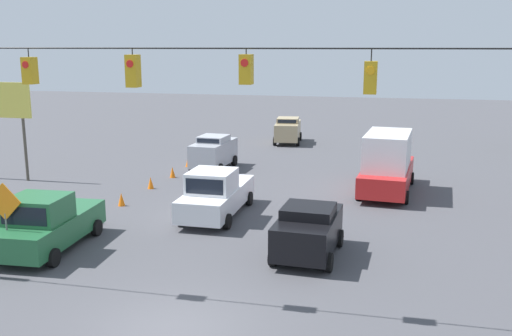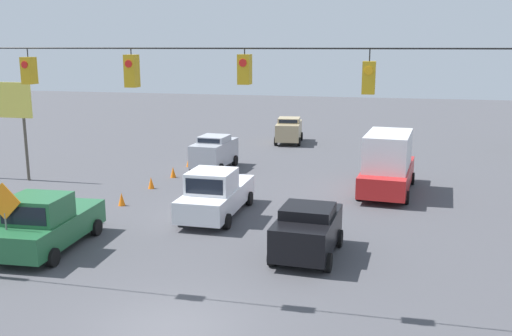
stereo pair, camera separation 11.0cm
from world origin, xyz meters
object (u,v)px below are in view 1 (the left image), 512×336
overhead_signal_span (190,128)px  pickup_truck_green_parked_shoulder (46,224)px  roadside_billboard (2,109)px  traffic_cone_fifth (172,172)px  pickup_truck_white_withflow_mid (216,194)px  traffic_cone_fourth (151,183)px  sedan_silver_withflow_far (214,152)px  traffic_cone_nearest (53,240)px  traffic_cone_second (96,216)px  traffic_cone_farthest (188,162)px  sedan_black_crossing_near (308,230)px  sedan_tan_withflow_deep (288,130)px  box_truck_red_oncoming_far (387,163)px  work_zone_sign (5,208)px  traffic_cone_third (121,199)px

overhead_signal_span → pickup_truck_green_parked_shoulder: overhead_signal_span is taller
roadside_billboard → traffic_cone_fifth: bearing=-164.3°
pickup_truck_white_withflow_mid → traffic_cone_fourth: size_ratio=9.13×
overhead_signal_span → sedan_silver_withflow_far: bearing=-74.6°
traffic_cone_fifth → pickup_truck_white_withflow_mid: bearing=125.0°
traffic_cone_nearest → traffic_cone_fourth: same height
traffic_cone_second → roadside_billboard: roadside_billboard is taller
sedan_silver_withflow_far → traffic_cone_farthest: bearing=-8.5°
traffic_cone_second → pickup_truck_green_parked_shoulder: bearing=87.2°
roadside_billboard → sedan_black_crossing_near: bearing=156.1°
traffic_cone_farthest → sedan_tan_withflow_deep: bearing=-113.9°
traffic_cone_fourth → traffic_cone_second: bearing=91.4°
traffic_cone_nearest → traffic_cone_fourth: size_ratio=1.00×
pickup_truck_green_parked_shoulder → traffic_cone_fourth: (-0.01, -9.26, -0.67)m
box_truck_red_oncoming_far → traffic_cone_fourth: 12.11m
sedan_tan_withflow_deep → traffic_cone_farthest: sedan_tan_withflow_deep is taller
pickup_truck_green_parked_shoulder → traffic_cone_nearest: (-0.11, -0.16, -0.67)m
sedan_tan_withflow_deep → work_zone_sign: size_ratio=1.43×
traffic_cone_nearest → overhead_signal_span: bearing=155.5°
sedan_silver_withflow_far → traffic_cone_nearest: 14.56m
traffic_cone_fourth → traffic_cone_farthest: size_ratio=1.00×
traffic_cone_fourth → work_zone_sign: bearing=87.6°
traffic_cone_second → sedan_black_crossing_near: bearing=169.5°
traffic_cone_third → sedan_tan_withflow_deep: bearing=-103.4°
box_truck_red_oncoming_far → traffic_cone_fifth: 11.80m
pickup_truck_white_withflow_mid → traffic_cone_third: pickup_truck_white_withflow_mid is taller
traffic_cone_nearest → traffic_cone_third: same height
traffic_cone_farthest → roadside_billboard: roadside_billboard is taller
roadside_billboard → overhead_signal_span: bearing=141.0°
sedan_tan_withflow_deep → traffic_cone_nearest: 25.08m
traffic_cone_third → overhead_signal_span: bearing=127.0°
box_truck_red_oncoming_far → traffic_cone_second: size_ratio=10.62×
pickup_truck_green_parked_shoulder → overhead_signal_span: bearing=157.0°
sedan_silver_withflow_far → sedan_black_crossing_near: bearing=119.9°
traffic_cone_third → traffic_cone_fourth: size_ratio=1.00×
sedan_tan_withflow_deep → traffic_cone_second: size_ratio=6.67×
roadside_billboard → work_zone_sign: size_ratio=1.88×
sedan_tan_withflow_deep → traffic_cone_third: (4.49, 18.91, -0.70)m
traffic_cone_nearest → roadside_billboard: size_ratio=0.11×
overhead_signal_span → pickup_truck_white_withflow_mid: overhead_signal_span is taller
traffic_cone_nearest → traffic_cone_farthest: same height
box_truck_red_oncoming_far → pickup_truck_white_withflow_mid: box_truck_red_oncoming_far is taller
sedan_tan_withflow_deep → roadside_billboard: bearing=49.8°
pickup_truck_green_parked_shoulder → roadside_billboard: roadside_billboard is taller
box_truck_red_oncoming_far → pickup_truck_white_withflow_mid: 9.25m
overhead_signal_span → sedan_silver_withflow_far: 18.47m
sedan_silver_withflow_far → traffic_cone_farthest: (1.72, -0.26, -0.74)m
overhead_signal_span → traffic_cone_farthest: size_ratio=37.86×
sedan_silver_withflow_far → overhead_signal_span: bearing=105.4°
traffic_cone_nearest → work_zone_sign: work_zone_sign is taller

